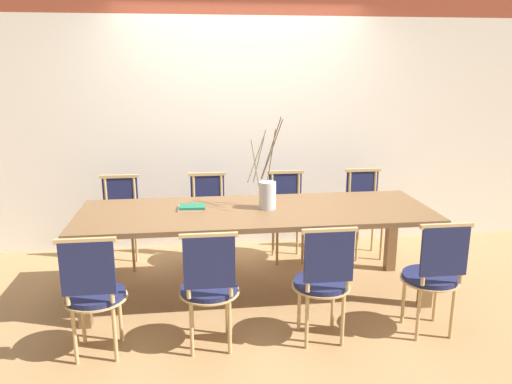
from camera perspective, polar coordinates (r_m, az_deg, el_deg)
The scene contains 13 objects.
ground_plane at distance 4.34m, azimuth -0.00°, elevation -11.60°, with size 16.00×16.00×0.00m, color #A87F51.
wall_rear at distance 5.23m, azimuth -1.83°, elevation 11.05°, with size 12.00×0.06×3.20m.
dining_table at distance 4.09m, azimuth -0.00°, elevation -3.19°, with size 2.87×0.95×0.75m.
chair_near_leftend at distance 3.46m, azimuth -18.05°, elevation -10.68°, with size 0.41×0.41×0.88m.
chair_near_left at distance 3.39m, azimuth -5.35°, elevation -10.50°, with size 0.41×0.41×0.88m.
chair_near_center at distance 3.50m, azimuth 7.70°, elevation -9.78°, with size 0.41×0.41×0.88m.
chair_near_right at distance 3.77m, azimuth 19.64°, elevation -8.69°, with size 0.41×0.41×0.88m.
chair_far_leftend at distance 4.93m, azimuth -15.27°, elevation -2.95°, with size 0.41×0.41×0.88m.
chair_far_left at distance 4.88m, azimuth -5.46°, elevation -2.68°, with size 0.41×0.41×0.88m.
chair_far_center at distance 4.96m, azimuth 3.57°, elevation -2.36°, with size 0.41×0.41×0.88m.
chair_far_right at distance 5.17m, azimuth 12.34°, elevation -2.00°, with size 0.41×0.41×0.88m.
vase_centerpiece at distance 4.08m, azimuth 1.31°, elevation -0.19°, with size 0.30×0.30×0.75m.
book_stack at distance 4.12m, azimuth -7.36°, elevation -1.75°, with size 0.22×0.17×0.03m.
Camera 1 is at (-0.48, -3.88, 1.90)m, focal length 35.00 mm.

